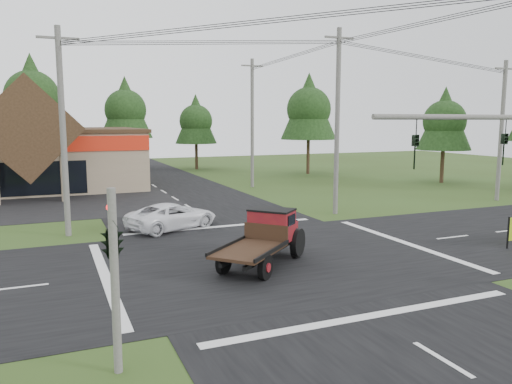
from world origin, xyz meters
TOP-DOWN VIEW (x-y plane):
  - ground at (0.00, 0.00)m, footprint 120.00×120.00m
  - road_ns at (0.00, 0.00)m, footprint 12.00×120.00m
  - road_ew at (0.00, 0.00)m, footprint 120.00×12.00m
  - traffic_signal_corner at (-7.50, -7.32)m, footprint 0.53×2.48m
  - utility_pole_nw at (-8.00, 8.00)m, footprint 2.00×0.30m
  - utility_pole_ne at (8.00, 8.00)m, footprint 2.00×0.30m
  - utility_pole_far at (22.00, 8.00)m, footprint 2.00×0.30m
  - utility_pole_n at (8.00, 22.00)m, footprint 2.00×0.30m
  - tree_row_c at (-10.00, 41.00)m, footprint 7.28×7.28m
  - tree_row_d at (0.00, 42.00)m, footprint 6.16×6.16m
  - tree_row_e at (8.00, 40.00)m, footprint 5.04×5.04m
  - tree_side_ne at (18.00, 30.00)m, footprint 6.16×6.16m
  - tree_side_e_near at (26.00, 18.00)m, footprint 5.04×5.04m
  - antique_flatbed_truck at (-0.96, -0.84)m, footprint 5.35×5.13m
  - white_pickup at (-2.64, 7.61)m, footprint 5.66×4.21m

SIDE VIEW (x-z plane):
  - ground at x=0.00m, z-range 0.00..0.00m
  - road_ns at x=0.00m, z-range 0.00..0.02m
  - road_ew at x=0.00m, z-range 0.00..0.02m
  - white_pickup at x=-2.64m, z-range 0.00..1.43m
  - antique_flatbed_truck at x=-0.96m, z-range 0.00..2.25m
  - traffic_signal_corner at x=-7.50m, z-range 1.32..5.72m
  - utility_pole_far at x=22.00m, z-range 0.14..10.34m
  - utility_pole_nw at x=-8.00m, z-range 0.14..10.64m
  - utility_pole_n at x=8.00m, z-range 0.14..11.34m
  - utility_pole_ne at x=8.00m, z-range 0.14..11.64m
  - tree_row_e at x=8.00m, z-range 1.49..10.58m
  - tree_side_e_near at x=26.00m, z-range 1.49..10.58m
  - tree_row_d at x=0.00m, z-range 1.82..12.93m
  - tree_side_ne at x=18.00m, z-range 1.82..12.93m
  - tree_row_c at x=-10.00m, z-range 2.16..15.29m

